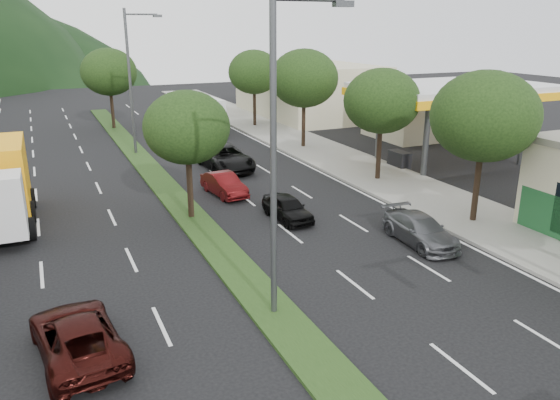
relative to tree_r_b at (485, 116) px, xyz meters
name	(u,v)px	position (x,y,z in m)	size (l,w,h in m)	color
sidewalk_right	(342,160)	(0.50, 13.00, -4.96)	(5.00, 90.00, 0.15)	gray
median	(150,169)	(-12.00, 16.00, -4.98)	(1.60, 56.00, 0.12)	#1C3212
gas_canopy	(454,93)	(7.00, 10.00, -0.39)	(12.20, 8.20, 5.25)	silver
bldg_right_far	(308,90)	(7.50, 32.00, -2.44)	(10.00, 16.00, 5.20)	beige
tree_r_b	(485,116)	(0.00, 0.00, 0.00)	(4.80, 4.80, 6.94)	black
tree_r_c	(382,101)	(0.00, 8.00, -0.29)	(4.40, 4.40, 6.48)	black
tree_r_d	(304,78)	(0.00, 18.00, 0.14)	(5.00, 5.00, 7.17)	black
tree_r_e	(254,72)	(0.00, 28.00, -0.14)	(4.60, 4.60, 6.71)	black
tree_med_near	(187,128)	(-12.00, 6.00, -0.61)	(4.00, 4.00, 6.02)	black
tree_med_far	(109,72)	(-12.00, 32.00, -0.03)	(4.80, 4.80, 6.94)	black
streetlight_near	(280,144)	(-11.79, -4.00, 0.55)	(2.60, 0.25, 10.00)	#47494C
streetlight_mid	(133,75)	(-11.79, 21.00, 0.55)	(2.60, 0.25, 10.00)	#47494C
suv_maroon	(77,336)	(-17.96, -3.91, -4.40)	(2.11, 4.58, 1.27)	black
car_queue_a	(287,208)	(-7.83, 3.97, -4.44)	(1.40, 3.48, 1.18)	black
car_queue_b	(420,230)	(-3.91, -1.03, -4.43)	(1.70, 4.18, 1.21)	#54555A
car_queue_c	(224,184)	(-9.33, 8.97, -4.43)	(1.28, 3.68, 1.21)	#540E0F
car_queue_d	(225,158)	(-7.46, 14.26, -4.27)	(2.55, 5.52, 1.53)	black
motorhome	(197,113)	(-5.56, 27.48, -3.36)	(2.92, 8.29, 3.14)	silver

